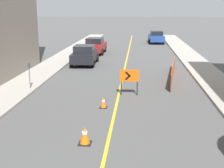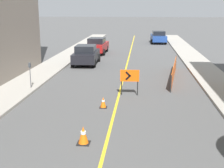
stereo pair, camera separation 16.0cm
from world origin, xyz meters
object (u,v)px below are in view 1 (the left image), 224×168
parked_car_curb_near (85,55)px  parking_meter_far_curb (29,70)px  arrow_barricade_primary (129,77)px  traffic_cone_fourth (103,102)px  traffic_cone_third (85,135)px  parked_car_curb_far (156,37)px  parked_car_curb_mid (95,46)px

parked_car_curb_near → parking_meter_far_curb: size_ratio=2.99×
arrow_barricade_primary → parked_car_curb_near: parked_car_curb_near is taller
traffic_cone_fourth → traffic_cone_third: bearing=-92.9°
traffic_cone_fourth → arrow_barricade_primary: bearing=63.5°
arrow_barricade_primary → parked_car_curb_far: (2.79, 24.97, -0.19)m
parked_car_curb_far → parked_car_curb_mid: bearing=-126.1°
parking_meter_far_curb → parked_car_curb_far: bearing=71.0°
arrow_barricade_primary → traffic_cone_fourth: bearing=-118.7°
parked_car_curb_near → parking_meter_far_curb: bearing=-103.3°
parked_car_curb_near → parked_car_curb_far: same height
traffic_cone_third → traffic_cone_fourth: bearing=87.1°
traffic_cone_fourth → parked_car_curb_mid: 17.58m
traffic_cone_third → parked_car_curb_mid: bearing=96.8°
arrow_barricade_primary → parked_car_curb_mid: (-3.89, 15.07, -0.19)m
traffic_cone_third → parking_meter_far_curb: bearing=122.2°
parked_car_curb_mid → parked_car_curb_far: size_ratio=1.00×
parked_car_curb_mid → parking_meter_far_curb: parking_meter_far_curb is taller
traffic_cone_fourth → parked_car_curb_far: 27.54m
traffic_cone_fourth → parked_car_curb_near: size_ratio=0.12×
traffic_cone_third → arrow_barricade_primary: (1.35, 6.29, 0.67)m
traffic_cone_fourth → parked_car_curb_far: (3.93, 27.26, 0.54)m
arrow_barricade_primary → parked_car_curb_mid: size_ratio=0.32×
arrow_barricade_primary → parked_car_curb_mid: 15.57m
traffic_cone_fourth → parked_car_curb_near: bearing=103.9°
traffic_cone_third → parking_meter_far_curb: (-4.28, 6.80, 0.84)m
traffic_cone_third → arrow_barricade_primary: size_ratio=0.47×
traffic_cone_third → arrow_barricade_primary: arrow_barricade_primary is taller
traffic_cone_third → parked_car_curb_far: size_ratio=0.15×
arrow_barricade_primary → parked_car_curb_mid: bearing=102.3°
parked_car_curb_far → traffic_cone_third: bearing=-99.7°
traffic_cone_third → parked_car_curb_mid: size_ratio=0.15×
traffic_cone_third → parked_car_curb_far: bearing=82.5°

